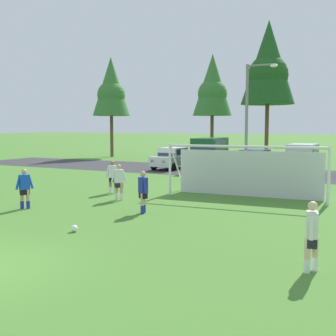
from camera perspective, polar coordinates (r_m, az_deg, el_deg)
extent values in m
plane|color=#477A2D|center=(22.99, 5.28, -2.70)|extent=(400.00, 400.00, 0.00)
cube|color=#333335|center=(31.25, 11.27, -0.59)|extent=(52.00, 8.40, 0.01)
sphere|color=white|center=(13.59, -12.79, -8.13)|extent=(0.22, 0.22, 0.22)
sphere|color=black|center=(13.59, -12.79, -8.11)|extent=(0.08, 0.08, 0.08)
sphere|color=red|center=(13.56, -12.60, -8.16)|extent=(0.07, 0.07, 0.07)
cylinder|color=white|center=(18.79, 21.27, -1.16)|extent=(0.12, 0.12, 2.44)
cylinder|color=white|center=(20.40, 0.27, -0.27)|extent=(0.12, 0.12, 2.44)
cylinder|color=white|center=(19.18, 10.40, 2.92)|extent=(7.31, 0.59, 0.12)
cylinder|color=white|center=(19.68, 21.38, -0.52)|extent=(0.21, 1.95, 2.46)
cylinder|color=white|center=(21.22, 1.23, 0.28)|extent=(0.21, 1.95, 2.46)
cube|color=silver|center=(20.25, 10.97, -0.77)|extent=(6.94, 0.49, 2.20)
cylinder|color=tan|center=(17.86, -18.74, -4.06)|extent=(0.14, 0.14, 0.80)
cylinder|color=tan|center=(17.90, -19.49, -4.07)|extent=(0.14, 0.14, 0.80)
cylinder|color=#232D99|center=(17.90, -18.72, -4.82)|extent=(0.15, 0.15, 0.32)
cylinder|color=#232D99|center=(17.94, -19.47, -4.82)|extent=(0.15, 0.15, 0.32)
cube|color=black|center=(17.83, -19.15, -3.05)|extent=(0.33, 0.40, 0.28)
cube|color=blue|center=(17.78, -19.19, -1.84)|extent=(0.36, 0.44, 0.60)
sphere|color=tan|center=(17.73, -19.23, -0.46)|extent=(0.22, 0.22, 0.22)
cylinder|color=blue|center=(17.84, -18.40, -1.85)|extent=(0.17, 0.25, 0.55)
cylinder|color=blue|center=(17.72, -19.98, -1.95)|extent=(0.17, 0.25, 0.55)
cylinder|color=beige|center=(10.11, 18.63, -11.38)|extent=(0.14, 0.14, 0.80)
cylinder|color=beige|center=(10.32, 19.60, -11.06)|extent=(0.14, 0.14, 0.80)
cylinder|color=white|center=(10.18, 18.59, -12.67)|extent=(0.15, 0.15, 0.32)
cylinder|color=white|center=(10.39, 19.56, -12.33)|extent=(0.15, 0.15, 0.32)
cube|color=black|center=(10.13, 19.18, -9.48)|extent=(0.29, 0.38, 0.28)
cube|color=silver|center=(10.04, 19.25, -7.39)|extent=(0.32, 0.42, 0.60)
sphere|color=beige|center=(9.95, 19.33, -4.97)|extent=(0.22, 0.22, 0.22)
cylinder|color=silver|center=(9.80, 19.14, -7.82)|extent=(0.14, 0.24, 0.55)
cylinder|color=silver|center=(10.29, 19.35, -7.19)|extent=(0.14, 0.24, 0.55)
cylinder|color=tan|center=(15.94, -3.54, -4.91)|extent=(0.14, 0.14, 0.80)
cylinder|color=tan|center=(16.18, -3.35, -4.75)|extent=(0.14, 0.14, 0.80)
cylinder|color=#232D99|center=(15.98, -3.54, -5.76)|extent=(0.15, 0.15, 0.32)
cylinder|color=#232D99|center=(16.23, -3.35, -5.59)|extent=(0.15, 0.15, 0.32)
cube|color=black|center=(16.01, -3.45, -3.71)|extent=(0.40, 0.37, 0.28)
cube|color=#232D99|center=(15.95, -3.46, -2.36)|extent=(0.45, 0.41, 0.60)
sphere|color=tan|center=(15.90, -3.47, -0.82)|extent=(0.22, 0.22, 0.22)
cylinder|color=#232D99|center=(15.71, -3.18, -2.55)|extent=(0.24, 0.20, 0.55)
cylinder|color=#232D99|center=(16.19, -3.74, -2.31)|extent=(0.24, 0.20, 0.55)
cylinder|color=#936B4C|center=(21.03, -7.31, -2.40)|extent=(0.14, 0.14, 0.80)
cylinder|color=#936B4C|center=(21.15, -7.95, -2.36)|extent=(0.14, 0.14, 0.80)
cylinder|color=white|center=(21.06, -7.30, -3.04)|extent=(0.15, 0.15, 0.32)
cylinder|color=white|center=(21.18, -7.94, -3.00)|extent=(0.15, 0.15, 0.32)
cube|color=black|center=(21.05, -7.64, -1.51)|extent=(0.39, 0.40, 0.28)
cube|color=white|center=(21.00, -7.65, -0.48)|extent=(0.43, 0.44, 0.60)
sphere|color=#936B4C|center=(20.96, -7.67, 0.68)|extent=(0.22, 0.22, 0.22)
cylinder|color=white|center=(21.03, -6.97, -0.52)|extent=(0.22, 0.23, 0.55)
cylinder|color=white|center=(20.99, -8.34, -0.55)|extent=(0.22, 0.23, 0.55)
cylinder|color=tan|center=(19.01, -6.43, -3.23)|extent=(0.14, 0.14, 0.80)
cylinder|color=tan|center=(19.10, -7.11, -3.20)|extent=(0.14, 0.14, 0.80)
cylinder|color=white|center=(19.05, -6.42, -3.95)|extent=(0.15, 0.15, 0.32)
cylinder|color=white|center=(19.14, -7.10, -3.91)|extent=(0.15, 0.15, 0.32)
cube|color=black|center=(19.01, -6.78, -2.26)|extent=(0.39, 0.40, 0.28)
cube|color=white|center=(18.96, -6.79, -1.12)|extent=(0.44, 0.44, 0.60)
sphere|color=tan|center=(18.92, -6.81, 0.17)|extent=(0.22, 0.22, 0.22)
cylinder|color=white|center=(18.98, -6.03, -1.17)|extent=(0.22, 0.23, 0.55)
cylinder|color=white|center=(18.95, -7.56, -1.20)|extent=(0.22, 0.23, 0.55)
cube|color=silver|center=(33.09, 0.56, 1.07)|extent=(2.03, 4.29, 0.76)
cube|color=silver|center=(33.17, 0.68, 2.29)|extent=(1.77, 2.19, 0.64)
cube|color=#28384C|center=(32.33, -0.16, 2.17)|extent=(1.55, 0.40, 0.55)
cube|color=#28384C|center=(32.77, 1.96, 2.25)|extent=(0.14, 1.78, 0.45)
cube|color=white|center=(31.06, -0.53, 0.86)|extent=(0.28, 0.10, 0.20)
cube|color=white|center=(31.58, -2.08, 0.94)|extent=(0.28, 0.10, 0.20)
cube|color=#B21414|center=(34.65, 2.95, 1.35)|extent=(0.28, 0.10, 0.20)
cube|color=#B21414|center=(35.12, 1.52, 1.41)|extent=(0.28, 0.10, 0.20)
cylinder|color=black|center=(31.55, 0.80, 0.15)|extent=(0.27, 0.65, 0.64)
cylinder|color=black|center=(32.47, -1.96, 0.30)|extent=(0.27, 0.65, 0.64)
cylinder|color=black|center=(33.83, 2.97, 0.51)|extent=(0.27, 0.65, 0.64)
cylinder|color=black|center=(34.69, 0.33, 0.64)|extent=(0.27, 0.65, 0.64)
cube|color=#194C2D|center=(31.89, 5.71, 1.18)|extent=(2.29, 4.92, 1.10)
cube|color=#194C2D|center=(32.02, 5.84, 3.16)|extent=(2.08, 4.21, 1.10)
cube|color=#28384C|center=(30.15, 4.72, 2.99)|extent=(1.69, 0.58, 0.91)
cube|color=#28384C|center=(31.76, 7.41, 3.13)|extent=(0.28, 3.48, 0.77)
cube|color=white|center=(29.48, 5.34, 0.92)|extent=(0.28, 0.10, 0.20)
cube|color=white|center=(29.83, 3.36, 0.99)|extent=(0.28, 0.10, 0.20)
cube|color=#B21414|center=(34.00, 7.77, 1.51)|extent=(0.28, 0.10, 0.20)
cube|color=#B21414|center=(34.30, 6.03, 1.56)|extent=(0.28, 0.10, 0.20)
cylinder|color=black|center=(30.24, 6.63, -0.12)|extent=(0.28, 0.66, 0.64)
cylinder|color=black|center=(30.85, 3.13, 0.02)|extent=(0.28, 0.66, 0.64)
cylinder|color=black|center=(33.09, 8.09, 0.35)|extent=(0.28, 0.66, 0.64)
cylinder|color=black|center=(33.65, 4.87, 0.47)|extent=(0.28, 0.66, 0.64)
cube|color=navy|center=(30.42, 11.76, 0.55)|extent=(2.13, 4.33, 0.76)
cube|color=navy|center=(30.51, 11.88, 1.88)|extent=(1.82, 2.22, 0.64)
cube|color=#28384C|center=(29.60, 11.25, 1.75)|extent=(1.55, 0.44, 0.55)
cube|color=#28384C|center=(30.24, 13.38, 1.82)|extent=(0.18, 1.78, 0.45)
cube|color=white|center=(28.32, 11.29, 0.30)|extent=(0.29, 0.10, 0.20)
cube|color=white|center=(28.68, 9.43, 0.40)|extent=(0.29, 0.10, 0.20)
cube|color=#B21414|center=(32.20, 13.84, 0.87)|extent=(0.29, 0.10, 0.20)
cube|color=#B21414|center=(32.52, 12.18, 0.95)|extent=(0.29, 0.10, 0.20)
cylinder|color=black|center=(28.94, 12.55, -0.47)|extent=(0.29, 0.66, 0.64)
cylinder|color=black|center=(29.57, 9.25, -0.28)|extent=(0.29, 0.66, 0.64)
cylinder|color=black|center=(31.40, 14.10, -0.04)|extent=(0.29, 0.66, 0.64)
cylinder|color=black|center=(31.98, 11.03, 0.12)|extent=(0.29, 0.66, 0.64)
cube|color=#B2B2BC|center=(30.39, 17.98, 0.62)|extent=(1.98, 4.63, 1.00)
cube|color=#B2B2BC|center=(30.52, 18.09, 2.37)|extent=(1.80, 3.03, 0.84)
cube|color=#28384C|center=(29.13, 17.60, 2.20)|extent=(1.62, 0.41, 0.71)
cube|color=#28384C|center=(30.38, 19.73, 2.30)|extent=(0.09, 2.55, 0.59)
cube|color=white|center=(28.08, 18.21, 0.33)|extent=(0.28, 0.09, 0.20)
cube|color=white|center=(28.27, 16.13, 0.42)|extent=(0.28, 0.09, 0.20)
cube|color=#B21414|center=(32.52, 19.59, 0.97)|extent=(0.28, 0.09, 0.20)
cube|color=#B21414|center=(32.69, 17.78, 1.04)|extent=(0.28, 0.09, 0.20)
cylinder|color=black|center=(28.88, 19.30, -0.66)|extent=(0.25, 0.64, 0.64)
cylinder|color=black|center=(29.23, 15.62, -0.48)|extent=(0.25, 0.64, 0.64)
cylinder|color=black|center=(31.69, 20.10, -0.16)|extent=(0.25, 0.64, 0.64)
cylinder|color=black|center=(32.00, 16.73, -0.01)|extent=(0.25, 0.64, 0.64)
cylinder|color=brown|center=(47.53, -7.76, 4.35)|extent=(0.36, 0.36, 4.66)
cone|color=#387533|center=(47.75, -7.85, 11.07)|extent=(4.19, 4.19, 6.52)
sphere|color=#387533|center=(47.66, -7.84, 9.90)|extent=(3.15, 3.15, 3.15)
cylinder|color=brown|center=(44.52, 6.07, 4.25)|extent=(0.36, 0.36, 4.60)
cone|color=#387533|center=(44.74, 6.15, 11.34)|extent=(4.14, 4.14, 6.44)
sphere|color=#387533|center=(44.65, 6.13, 10.10)|extent=(3.10, 3.10, 3.10)
cylinder|color=brown|center=(40.13, 13.44, 4.63)|extent=(0.36, 0.36, 5.49)
cone|color=#1E511E|center=(40.58, 13.66, 13.96)|extent=(4.94, 4.94, 7.68)
sphere|color=#1E511E|center=(40.43, 13.62, 12.35)|extent=(3.70, 3.70, 3.70)
cylinder|color=slate|center=(26.05, 10.76, 6.07)|extent=(0.18, 0.18, 7.14)
cylinder|color=slate|center=(26.24, 10.63, -1.42)|extent=(0.32, 0.32, 0.30)
cylinder|color=slate|center=(26.10, 12.64, 13.68)|extent=(1.60, 0.10, 0.10)
ellipsoid|color=white|center=(25.90, 14.40, 13.52)|extent=(0.48, 0.28, 0.20)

